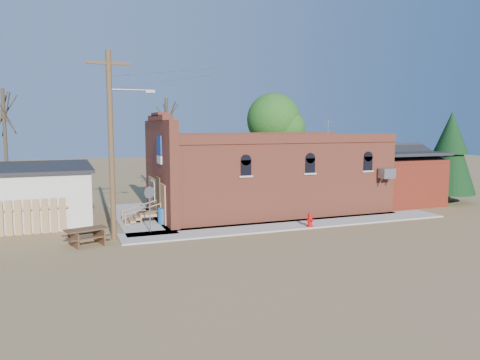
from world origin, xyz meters
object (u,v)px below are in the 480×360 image
object	(u,v)px
stop_sign	(149,197)
picnic_table	(86,234)
utility_pole	(112,141)
brick_bar	(264,175)
trash_barrel	(163,216)
fire_hydrant	(310,220)

from	to	relation	value
stop_sign	picnic_table	xyz separation A→B (m)	(-3.16, -1.24, -1.40)
picnic_table	stop_sign	bearing A→B (deg)	4.96
utility_pole	brick_bar	bearing A→B (deg)	23.69
trash_barrel	stop_sign	bearing A→B (deg)	-119.89
picnic_table	utility_pole	bearing A→B (deg)	8.80
fire_hydrant	picnic_table	world-z (taller)	fire_hydrant
brick_bar	picnic_table	world-z (taller)	brick_bar
trash_barrel	picnic_table	size ratio (longest dim) A/B	0.40
stop_sign	picnic_table	distance (m)	3.67
picnic_table	brick_bar	bearing A→B (deg)	7.45
utility_pole	fire_hydrant	xyz separation A→B (m)	(10.08, -1.20, -4.31)
trash_barrel	brick_bar	bearing A→B (deg)	15.22
utility_pole	picnic_table	distance (m)	4.52
brick_bar	stop_sign	xyz separation A→B (m)	(-7.98, -3.69, -0.44)
trash_barrel	picnic_table	distance (m)	5.19
picnic_table	trash_barrel	bearing A→B (deg)	19.51
utility_pole	stop_sign	world-z (taller)	utility_pole
utility_pole	fire_hydrant	distance (m)	11.03
brick_bar	trash_barrel	world-z (taller)	brick_bar
brick_bar	fire_hydrant	size ratio (longest dim) A/B	21.24
brick_bar	fire_hydrant	bearing A→B (deg)	-86.94
utility_pole	picnic_table	world-z (taller)	utility_pole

